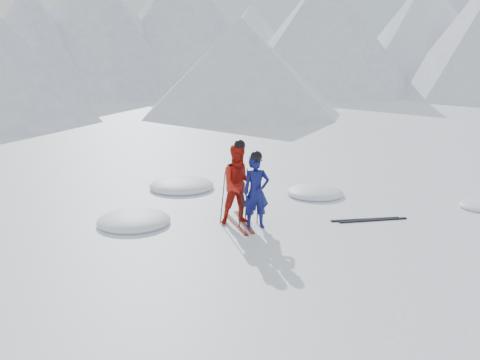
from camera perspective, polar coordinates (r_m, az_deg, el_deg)
ground at (r=12.51m, az=9.17°, el=-4.06°), size 160.00×160.00×0.00m
mountain_range at (r=46.08m, az=-18.42°, el=16.36°), size 106.15×62.94×15.53m
skier_blue at (r=11.33m, az=1.83°, el=-1.37°), size 0.71×0.59×1.65m
skier_red at (r=11.58m, az=-0.04°, el=-0.52°), size 1.09×0.98×1.86m
pole_blue_left at (r=11.34m, az=0.15°, el=-2.79°), size 0.11×0.08×1.10m
pole_blue_right at (r=11.74m, az=2.04°, el=-2.24°), size 0.11×0.07×1.10m
pole_red_left at (r=11.69m, az=-1.95°, el=-1.96°), size 0.12×0.10×1.23m
pole_red_right at (r=11.95m, az=0.71°, el=-1.62°), size 0.12×0.09×1.23m
ski_worn_left at (r=11.77m, az=-0.51°, el=-4.92°), size 0.63×1.64×0.03m
ski_worn_right at (r=11.90m, az=0.43°, el=-4.71°), size 0.74×1.60×0.03m
ski_loose_a at (r=12.44m, az=13.88°, el=-4.31°), size 1.56×0.84×0.03m
ski_loose_b at (r=12.42m, az=14.71°, el=-4.39°), size 1.58×0.79×0.03m
snow_lumps at (r=13.78m, az=-2.05°, el=-2.28°), size 9.15×7.73×0.42m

